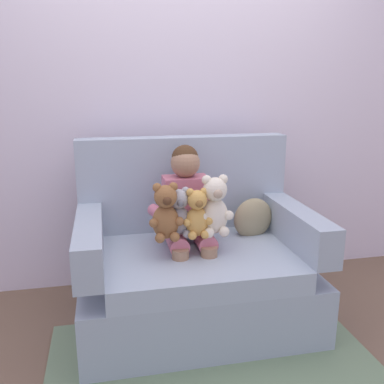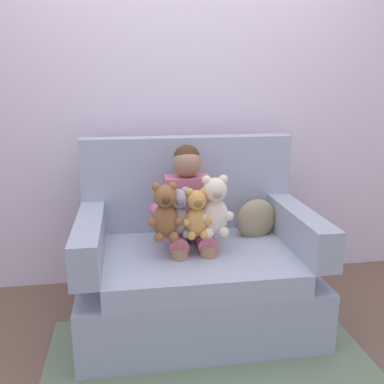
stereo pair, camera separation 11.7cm
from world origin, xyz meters
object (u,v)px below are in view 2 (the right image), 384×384
(plush_brown, at_px, (165,213))
(plush_honey, at_px, (197,214))
(plush_grey, at_px, (179,213))
(plush_cream, at_px, (215,207))
(armchair, at_px, (195,266))
(seated_child, at_px, (189,210))
(throw_pillow, at_px, (256,219))

(plush_brown, relative_size, plush_honey, 1.14)
(plush_grey, relative_size, plush_cream, 0.82)
(plush_grey, bearing_deg, armchair, 35.11)
(plush_grey, bearing_deg, seated_child, 50.32)
(plush_cream, distance_m, plush_honey, 0.11)
(seated_child, bearing_deg, plush_brown, -129.37)
(plush_brown, xyz_separation_m, throw_pillow, (0.59, 0.27, -0.15))
(seated_child, xyz_separation_m, throw_pillow, (0.44, 0.10, -0.11))
(plush_cream, bearing_deg, armchair, 142.41)
(seated_child, relative_size, plush_grey, 2.99)
(armchair, distance_m, plush_brown, 0.46)
(throw_pillow, bearing_deg, armchair, -163.57)
(seated_child, height_order, plush_grey, seated_child)
(plush_cream, xyz_separation_m, plush_honey, (-0.10, -0.02, -0.03))
(seated_child, height_order, plush_brown, seated_child)
(plush_honey, bearing_deg, plush_brown, -165.78)
(armchair, xyz_separation_m, plush_brown, (-0.19, -0.15, 0.39))
(armchair, distance_m, plush_honey, 0.40)
(plush_grey, xyz_separation_m, plush_honey, (0.09, -0.03, -0.00))
(armchair, xyz_separation_m, throw_pillow, (0.40, 0.12, 0.23))
(plush_cream, relative_size, plush_honey, 1.23)
(plush_honey, xyz_separation_m, throw_pillow, (0.42, 0.26, -0.14))
(armchair, relative_size, seated_child, 1.61)
(plush_cream, distance_m, throw_pillow, 0.43)
(throw_pillow, bearing_deg, plush_grey, -155.84)
(plush_brown, height_order, plush_cream, plush_cream)
(plush_grey, height_order, plush_honey, plush_grey)
(seated_child, xyz_separation_m, plush_honey, (0.02, -0.17, 0.02))
(plush_honey, bearing_deg, throw_pillow, 45.12)
(plush_grey, xyz_separation_m, throw_pillow, (0.51, 0.23, -0.14))
(plush_grey, xyz_separation_m, plush_brown, (-0.08, -0.04, 0.02))
(armchair, xyz_separation_m, plush_cream, (0.09, -0.12, 0.40))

